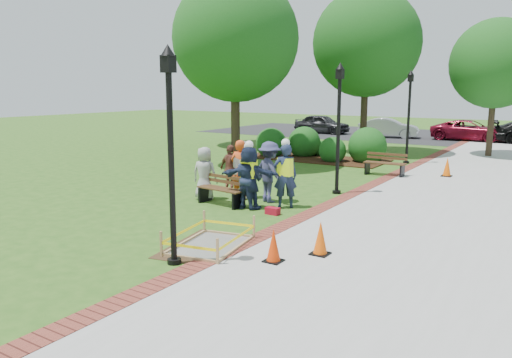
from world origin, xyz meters
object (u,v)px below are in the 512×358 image
Objects in this scene: hivis_worker_a at (249,175)px; bench_near at (222,196)px; lamp_near at (171,140)px; hivis_worker_c at (249,176)px; cone_front at (274,246)px; hivis_worker_b at (285,174)px; wet_concrete_pad at (210,237)px.

bench_near is at bearing -176.36° from hivis_worker_a.
lamp_near is 2.21× the size of hivis_worker_c.
cone_front is 0.35× the size of hivis_worker_a.
hivis_worker_b is (-2.12, 4.23, 0.66)m from cone_front.
hivis_worker_a is at bearing 129.50° from cone_front.
wet_concrete_pad is 1.27× the size of hivis_worker_b.
hivis_worker_c is at bearing -145.02° from hivis_worker_b.
hivis_worker_a is (0.96, 0.06, 0.70)m from bench_near.
bench_near is at bearing -157.16° from hivis_worker_b.
bench_near is at bearing 123.05° from wet_concrete_pad.
cone_front is at bearing -63.40° from hivis_worker_b.
cone_front reaches higher than wet_concrete_pad.
wet_concrete_pad is 1.56× the size of bench_near.
hivis_worker_b is at bearing 22.84° from bench_near.
wet_concrete_pad is 1.30× the size of hivis_worker_a.
wet_concrete_pad is 1.34× the size of hivis_worker_c.
cone_front is at bearing -41.94° from bench_near.
cone_front is 4.78m from hivis_worker_b.
cone_front is 0.16× the size of lamp_near.
hivis_worker_a is 1.06m from hivis_worker_b.
wet_concrete_pad is at bearing -83.81° from hivis_worker_b.
bench_near is 1.19m from hivis_worker_a.
hivis_worker_c is (-1.36, 4.75, -1.53)m from lamp_near.
hivis_worker_a is 0.10m from hivis_worker_c.
hivis_worker_b is at bearing 96.19° from wet_concrete_pad.
lamp_near reaches higher than wet_concrete_pad.
bench_near is 0.83× the size of hivis_worker_a.
wet_concrete_pad is 4.24m from hivis_worker_b.
hivis_worker_c is (0.89, 0.13, 0.68)m from bench_near.
bench_near is 0.39× the size of lamp_near.
lamp_near reaches higher than bench_near.
hivis_worker_a is at bearing 3.64° from bench_near.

